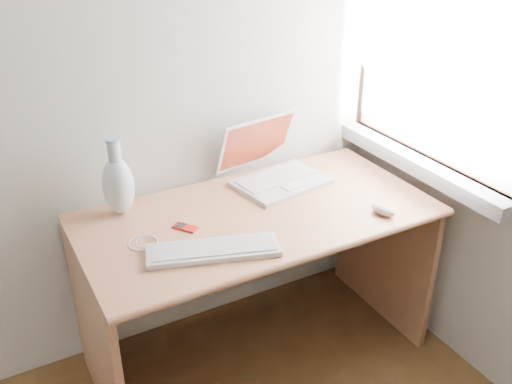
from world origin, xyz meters
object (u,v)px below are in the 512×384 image
external_keyboard (213,250)px  vase (118,184)px  desk (248,247)px  laptop (276,167)px

external_keyboard → vase: 0.47m
desk → external_keyboard: 0.42m
desk → vase: size_ratio=4.46×
desk → laptop: bearing=32.7°
vase → laptop: bearing=-2.9°
external_keyboard → vase: size_ratio=1.55×
desk → vase: vase is taller
external_keyboard → vase: bearing=133.0°
desk → external_keyboard: (-0.26, -0.25, 0.21)m
vase → desk: bearing=-19.8°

